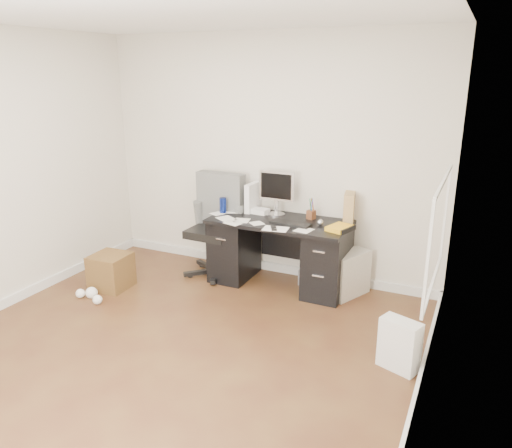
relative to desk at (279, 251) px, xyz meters
The scene contains 18 objects.
ground 1.73m from the desk, 100.29° to the right, with size 4.00×4.00×0.00m, color #442216.
room_shell 2.07m from the desk, 99.37° to the right, with size 4.02×4.02×2.71m.
desk is the anchor object (origin of this frame).
loose_papers 0.41m from the desk, 165.47° to the right, with size 1.10×0.60×0.00m, color white, non-canonical shape.
lcd_monitor 0.63m from the desk, 123.10° to the left, with size 0.40×0.23×0.50m, color silver, non-canonical shape.
keyboard 0.41m from the desk, 31.10° to the right, with size 0.43×0.15×0.02m, color black.
computer_mouse 0.60m from the desk, ahead, with size 0.07×0.07×0.07m, color silver.
travel_mug 0.82m from the desk, behind, with size 0.08×0.08×0.17m, color navy.
white_binder 0.69m from the desk, 154.11° to the left, with size 0.13×0.28×0.33m, color white.
magazine_file 0.89m from the desk, 18.75° to the left, with size 0.14×0.27×0.32m, color olive.
pen_cup 0.58m from the desk, 32.62° to the left, with size 0.10×0.10×0.23m, color #5D301A, non-canonical shape.
yellow_book 0.78m from the desk, ahead, with size 0.20×0.26×0.04m, color yellow.
paper_remote 0.48m from the desk, 75.22° to the right, with size 0.25×0.20×0.02m, color white, non-canonical shape.
office_chair 0.82m from the desk, behind, with size 0.66×0.66×1.17m, color #4A4D4B, non-canonical shape.
pc_tower 0.79m from the desk, ahead, with size 0.21×0.48×0.48m, color #B6B1A4.
shopping_bag 1.87m from the desk, 36.59° to the right, with size 0.31×0.22×0.42m, color silver.
wicker_basket 1.85m from the desk, 152.56° to the right, with size 0.38×0.38×0.38m, color #503718.
desk_printer 0.51m from the desk, 25.50° to the left, with size 0.30×0.25×0.18m, color slate.
Camera 1 is at (2.23, -3.10, 2.30)m, focal length 35.00 mm.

